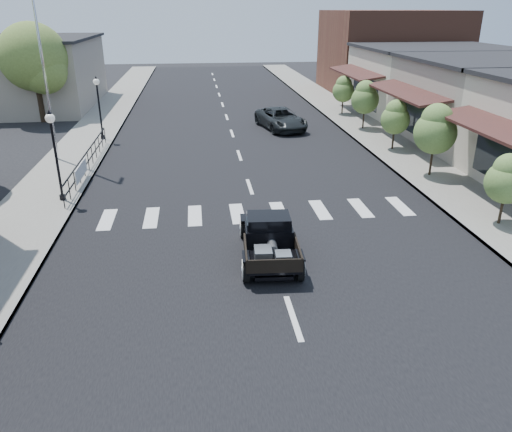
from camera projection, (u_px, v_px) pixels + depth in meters
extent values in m
plane|color=black|center=(275.00, 263.00, 15.26)|extent=(120.00, 120.00, 0.00)
cube|color=black|center=(235.00, 142.00, 28.99)|extent=(14.00, 80.00, 0.02)
cube|color=gray|center=(84.00, 145.00, 28.02)|extent=(3.00, 80.00, 0.15)
cube|color=gray|center=(376.00, 136.00, 29.91)|extent=(3.00, 80.00, 0.15)
cube|color=gray|center=(26.00, 74.00, 38.26)|extent=(10.00, 12.00, 5.00)
cube|color=gray|center=(503.00, 103.00, 27.97)|extent=(10.00, 9.00, 4.50)
cube|color=beige|center=(432.00, 81.00, 36.21)|extent=(10.00, 9.00, 4.50)
cube|color=brown|center=(390.00, 52.00, 44.94)|extent=(11.00, 10.00, 7.00)
cylinder|color=silver|center=(36.00, 23.00, 22.69)|extent=(0.12, 0.12, 12.82)
imported|color=black|center=(281.00, 119.00, 31.72)|extent=(3.12, 5.07, 1.31)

